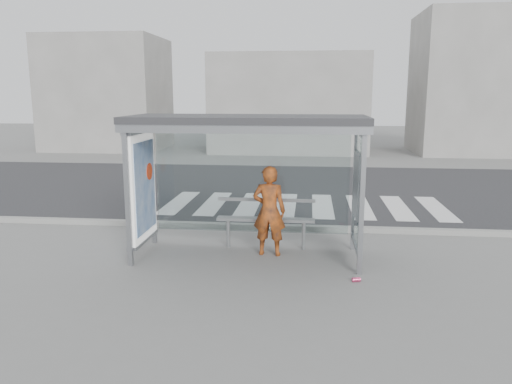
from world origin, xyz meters
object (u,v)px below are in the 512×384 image
at_px(bus_shelter, 227,151).
at_px(person, 269,211).
at_px(bench, 266,219).
at_px(soda_can, 356,280).

distance_m(bus_shelter, person, 1.37).
bearing_deg(bus_shelter, bench, 38.02).
xyz_separation_m(person, bench, (-0.10, 0.40, -0.27)).
distance_m(bus_shelter, bench, 1.64).
xyz_separation_m(bus_shelter, soda_can, (2.29, -1.13, -1.95)).
relative_size(person, soda_can, 12.76).
bearing_deg(bench, bus_shelter, -141.98).
height_order(bench, soda_can, bench).
xyz_separation_m(bus_shelter, bench, (0.67, 0.52, -1.40)).
distance_m(bus_shelter, soda_can, 3.21).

